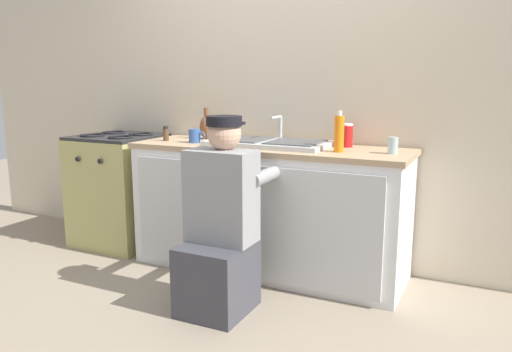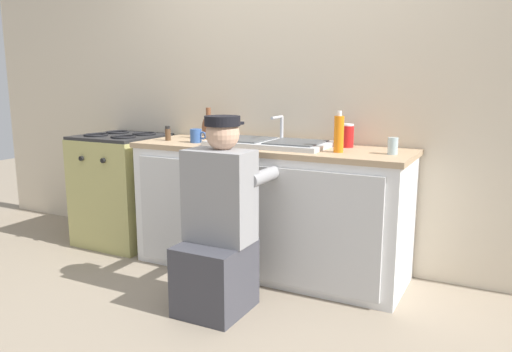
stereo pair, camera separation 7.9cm
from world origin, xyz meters
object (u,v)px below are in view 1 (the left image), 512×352
(stove_range, at_px, (120,189))
(spice_bottle_pepper, at_px, (166,134))
(sink_double_basin, at_px, (269,143))
(vase_decorative, at_px, (207,127))
(plumber_person, at_px, (220,231))
(soap_bottle_orange, at_px, (339,133))
(soda_cup_red, at_px, (347,135))
(coffee_mug, at_px, (195,136))
(water_glass, at_px, (393,145))

(stove_range, distance_m, spice_bottle_pepper, 0.72)
(sink_double_basin, bearing_deg, spice_bottle_pepper, -173.44)
(vase_decorative, xyz_separation_m, spice_bottle_pepper, (-0.20, -0.24, -0.04))
(stove_range, bearing_deg, sink_double_basin, 0.10)
(stove_range, height_order, plumber_person, plumber_person)
(soap_bottle_orange, bearing_deg, vase_decorative, 167.31)
(sink_double_basin, height_order, vase_decorative, vase_decorative)
(plumber_person, relative_size, soda_cup_red, 7.26)
(coffee_mug, bearing_deg, spice_bottle_pepper, 178.65)
(vase_decorative, height_order, water_glass, vase_decorative)
(stove_range, height_order, soap_bottle_orange, soap_bottle_orange)
(coffee_mug, xyz_separation_m, spice_bottle_pepper, (-0.25, 0.01, 0.00))
(soap_bottle_orange, bearing_deg, plumber_person, -130.20)
(vase_decorative, xyz_separation_m, soda_cup_red, (1.07, 0.00, -0.01))
(sink_double_basin, bearing_deg, plumber_person, -89.17)
(soda_cup_red, bearing_deg, plumber_person, -119.64)
(sink_double_basin, distance_m, stove_range, 1.38)
(vase_decorative, height_order, soda_cup_red, vase_decorative)
(vase_decorative, height_order, spice_bottle_pepper, vase_decorative)
(soap_bottle_orange, xyz_separation_m, spice_bottle_pepper, (-1.28, 0.01, -0.06))
(coffee_mug, height_order, water_glass, water_glass)
(coffee_mug, bearing_deg, stove_range, 173.22)
(plumber_person, xyz_separation_m, soap_bottle_orange, (0.50, 0.59, 0.52))
(sink_double_basin, distance_m, soap_bottle_orange, 0.52)
(vase_decorative, distance_m, soda_cup_red, 1.07)
(coffee_mug, relative_size, spice_bottle_pepper, 1.20)
(stove_range, bearing_deg, spice_bottle_pepper, -9.30)
(sink_double_basin, relative_size, stove_range, 0.90)
(plumber_person, xyz_separation_m, vase_decorative, (-0.59, 0.83, 0.50))
(sink_double_basin, distance_m, coffee_mug, 0.54)
(soap_bottle_orange, distance_m, spice_bottle_pepper, 1.29)
(stove_range, height_order, spice_bottle_pepper, spice_bottle_pepper)
(soap_bottle_orange, relative_size, spice_bottle_pepper, 2.38)
(stove_range, xyz_separation_m, coffee_mug, (0.78, -0.09, 0.48))
(water_glass, relative_size, spice_bottle_pepper, 0.95)
(stove_range, xyz_separation_m, plumber_person, (1.32, -0.68, 0.02))
(spice_bottle_pepper, bearing_deg, plumber_person, -37.08)
(stove_range, distance_m, plumber_person, 1.48)
(sink_double_basin, bearing_deg, coffee_mug, -169.74)
(water_glass, bearing_deg, soda_cup_red, 151.66)
(vase_decorative, bearing_deg, soap_bottle_orange, -12.69)
(soap_bottle_orange, height_order, water_glass, soap_bottle_orange)
(vase_decorative, distance_m, coffee_mug, 0.25)
(soap_bottle_orange, bearing_deg, coffee_mug, 179.99)
(sink_double_basin, relative_size, spice_bottle_pepper, 7.62)
(coffee_mug, bearing_deg, sink_double_basin, 10.26)
(stove_range, relative_size, soda_cup_red, 5.83)
(plumber_person, bearing_deg, soap_bottle_orange, 49.80)
(sink_double_basin, height_order, coffee_mug, sink_double_basin)
(soap_bottle_orange, bearing_deg, sink_double_basin, 169.34)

